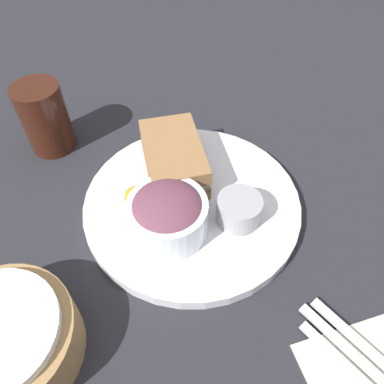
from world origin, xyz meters
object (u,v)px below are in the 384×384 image
at_px(plate, 192,204).
at_px(salad_bowl, 168,214).
at_px(bread_basket, 3,342).
at_px(fork, 380,361).
at_px(sandwich, 174,159).
at_px(spoon, 363,383).
at_px(dressing_cup, 239,210).
at_px(knife, 372,372).
at_px(drink_glass, 45,118).

height_order(plate, salad_bowl, salad_bowl).
xyz_separation_m(bread_basket, fork, (-0.14, -0.42, -0.03)).
relative_size(sandwich, spoon, 0.84).
bearing_deg(dressing_cup, knife, -163.04).
bearing_deg(plate, drink_glass, 42.66).
bearing_deg(dressing_cup, drink_glass, 43.39).
relative_size(salad_bowl, drink_glass, 0.91).
height_order(sandwich, knife, sandwich).
relative_size(dressing_cup, bread_basket, 0.38).
relative_size(dressing_cup, drink_glass, 0.53).
height_order(drink_glass, knife, drink_glass).
distance_m(drink_glass, fork, 0.62).
distance_m(sandwich, bread_basket, 0.34).
bearing_deg(spoon, fork, 90.00).
xyz_separation_m(sandwich, fork, (-0.36, -0.16, -0.04)).
xyz_separation_m(sandwich, knife, (-0.37, -0.14, -0.04)).
bearing_deg(drink_glass, salad_bowl, -149.60).
relative_size(plate, knife, 1.63).
bearing_deg(bread_basket, dressing_cup, -73.76).
bearing_deg(knife, sandwich, 177.48).
height_order(plate, drink_glass, drink_glass).
distance_m(fork, knife, 0.02).
distance_m(salad_bowl, dressing_cup, 0.11).
distance_m(sandwich, salad_bowl, 0.12).
bearing_deg(fork, spoon, -90.00).
bearing_deg(drink_glass, sandwich, -128.43).
relative_size(fork, spoon, 1.11).
height_order(bread_basket, knife, bread_basket).
distance_m(dressing_cup, drink_glass, 0.37).
distance_m(knife, spoon, 0.02).
distance_m(dressing_cup, spoon, 0.26).
distance_m(fork, spoon, 0.04).
relative_size(dressing_cup, fork, 0.33).
distance_m(salad_bowl, bread_basket, 0.25).
distance_m(bread_basket, spoon, 0.42).
height_order(plate, bread_basket, bread_basket).
distance_m(sandwich, knife, 0.39).
height_order(sandwich, salad_bowl, salad_bowl).
relative_size(sandwich, dressing_cup, 2.26).
distance_m(salad_bowl, knife, 0.32).
height_order(plate, sandwich, sandwich).
relative_size(bread_basket, fork, 0.88).
relative_size(fork, knife, 0.95).
height_order(dressing_cup, spoon, dressing_cup).
distance_m(bread_basket, knife, 0.43).
xyz_separation_m(sandwich, drink_glass, (0.15, 0.19, 0.01)).
height_order(sandwich, spoon, sandwich).
bearing_deg(fork, plate, -176.83).
relative_size(knife, spoon, 1.17).
relative_size(sandwich, drink_glass, 1.20).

